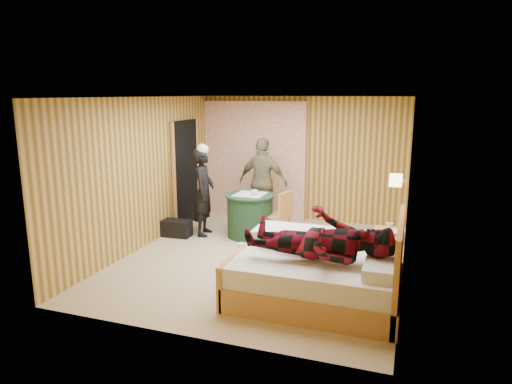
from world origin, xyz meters
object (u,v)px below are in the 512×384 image
(chair_far, at_px, (261,199))
(duffel_bag, at_px, (176,228))
(nightstand, at_px, (388,250))
(woman_standing, at_px, (204,192))
(bed, at_px, (320,273))
(round_table, at_px, (250,215))
(wall_lamp, at_px, (396,180))
(man_at_table, at_px, (263,182))
(man_on_bed, at_px, (320,228))
(chair_near, at_px, (280,212))

(chair_far, relative_size, duffel_bag, 1.74)
(nightstand, bearing_deg, woman_standing, 168.71)
(chair_far, xyz_separation_m, woman_standing, (-0.81, -0.88, 0.26))
(bed, relative_size, duffel_bag, 3.85)
(round_table, height_order, chair_far, chair_far)
(wall_lamp, relative_size, bed, 0.13)
(duffel_bag, height_order, man_at_table, man_at_table)
(man_on_bed, bearing_deg, chair_near, 116.47)
(nightstand, xyz_separation_m, woman_standing, (-3.29, 0.66, 0.50))
(woman_standing, bearing_deg, round_table, -88.00)
(wall_lamp, distance_m, man_on_bed, 1.95)
(wall_lamp, height_order, man_on_bed, man_on_bed)
(wall_lamp, relative_size, round_table, 0.29)
(wall_lamp, relative_size, nightstand, 0.43)
(man_at_table, bearing_deg, nightstand, 153.55)
(bed, bearing_deg, nightstand, 59.17)
(wall_lamp, height_order, man_at_table, man_at_table)
(round_table, bearing_deg, duffel_bag, -160.29)
(chair_far, distance_m, woman_standing, 1.23)
(nightstand, height_order, man_on_bed, man_on_bed)
(man_on_bed, bearing_deg, nightstand, 64.02)
(wall_lamp, xyz_separation_m, duffel_bag, (-3.77, 0.13, -1.15))
(woman_standing, bearing_deg, chair_far, -53.24)
(wall_lamp, xyz_separation_m, man_at_table, (-2.51, 1.33, -0.44))
(wall_lamp, xyz_separation_m, man_on_bed, (-0.77, -1.76, -0.31))
(chair_near, relative_size, man_on_bed, 0.49)
(round_table, relative_size, woman_standing, 0.55)
(nightstand, xyz_separation_m, chair_near, (-1.89, 0.84, 0.21))
(man_at_table, bearing_deg, wall_lamp, 158.44)
(wall_lamp, xyz_separation_m, chair_near, (-1.94, 0.58, -0.79))
(bed, bearing_deg, chair_far, 121.49)
(chair_far, height_order, chair_near, chair_far)
(wall_lamp, height_order, nightstand, wall_lamp)
(nightstand, bearing_deg, man_at_table, 147.23)
(man_on_bed, bearing_deg, woman_standing, 139.94)
(wall_lamp, bearing_deg, woman_standing, 173.20)
(duffel_bag, bearing_deg, man_at_table, 40.50)
(bed, height_order, chair_near, bed)
(chair_near, bearing_deg, bed, 44.84)
(chair_near, xyz_separation_m, man_on_bed, (1.16, -2.34, 0.48))
(duffel_bag, xyz_separation_m, woman_standing, (0.44, 0.27, 0.65))
(nightstand, xyz_separation_m, round_table, (-2.46, 0.84, 0.09))
(bed, distance_m, chair_near, 2.40)
(wall_lamp, bearing_deg, chair_near, 163.35)
(bed, height_order, man_on_bed, man_on_bed)
(man_at_table, height_order, man_on_bed, man_on_bed)
(bed, distance_m, chair_far, 3.30)
(bed, bearing_deg, round_table, 128.91)
(nightstand, bearing_deg, bed, -120.83)
(round_table, xyz_separation_m, chair_far, (-0.02, 0.70, 0.14))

